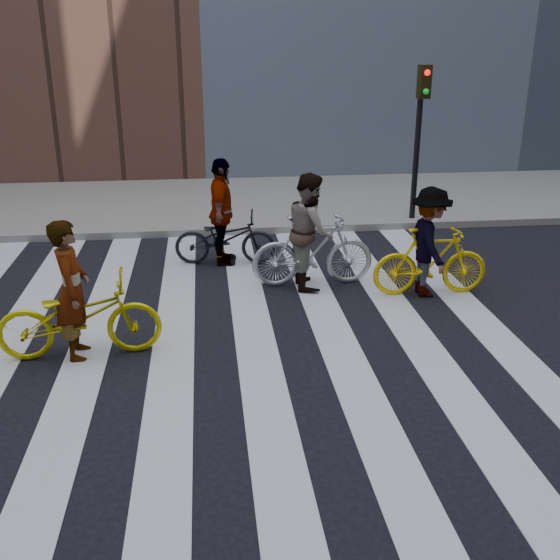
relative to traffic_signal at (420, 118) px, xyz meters
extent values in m
plane|color=black|center=(-4.40, -5.32, -2.28)|extent=(100.00, 100.00, 0.00)
cube|color=gray|center=(-4.40, 2.18, -2.20)|extent=(100.00, 5.00, 0.15)
cube|color=silver|center=(-7.15, -5.32, -2.27)|extent=(0.55, 10.00, 0.01)
cube|color=silver|center=(-6.05, -5.32, -2.27)|extent=(0.55, 10.00, 0.01)
cube|color=silver|center=(-4.95, -5.32, -2.27)|extent=(0.55, 10.00, 0.01)
cube|color=silver|center=(-3.85, -5.32, -2.27)|extent=(0.55, 10.00, 0.01)
cube|color=silver|center=(-2.75, -5.32, -2.27)|extent=(0.55, 10.00, 0.01)
cube|color=silver|center=(-1.65, -5.32, -2.27)|extent=(0.55, 10.00, 0.01)
cube|color=silver|center=(-0.55, -5.32, -2.27)|extent=(0.55, 10.00, 0.01)
cylinder|color=black|center=(0.00, 0.08, -0.68)|extent=(0.12, 0.12, 3.20)
cube|color=black|center=(0.00, -0.07, 0.72)|extent=(0.22, 0.28, 0.65)
sphere|color=red|center=(0.00, -0.22, 0.90)|extent=(0.12, 0.12, 0.12)
sphere|color=#0CCC26|center=(0.00, -0.22, 0.54)|extent=(0.12, 0.12, 0.12)
imported|color=#C6BD0B|center=(-6.10, -5.42, -1.74)|extent=(2.09, 0.84, 1.08)
imported|color=silver|center=(-2.74, -3.28, -1.68)|extent=(2.00, 0.60, 1.20)
imported|color=yellow|center=(-0.96, -3.89, -1.73)|extent=(1.84, 0.56, 1.10)
imported|color=black|center=(-4.12, -2.03, -1.81)|extent=(1.86, 0.80, 0.95)
imported|color=slate|center=(-6.15, -5.42, -1.37)|extent=(0.48, 0.69, 1.82)
imported|color=slate|center=(-2.79, -3.28, -1.34)|extent=(0.72, 0.92, 1.87)
imported|color=slate|center=(-1.01, -3.89, -1.41)|extent=(0.67, 1.13, 1.73)
imported|color=slate|center=(-4.17, -2.03, -1.33)|extent=(0.57, 1.16, 1.91)
camera|label=1|loc=(-4.45, -13.27, 1.65)|focal=42.00mm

